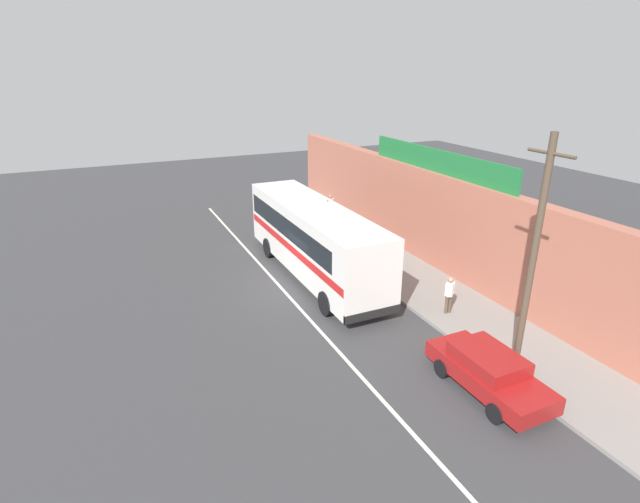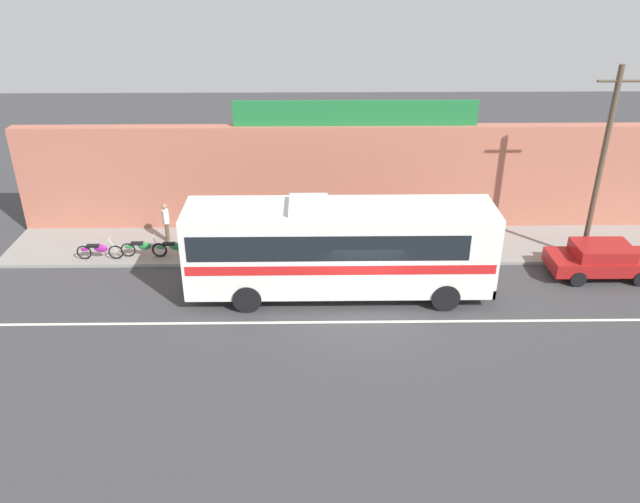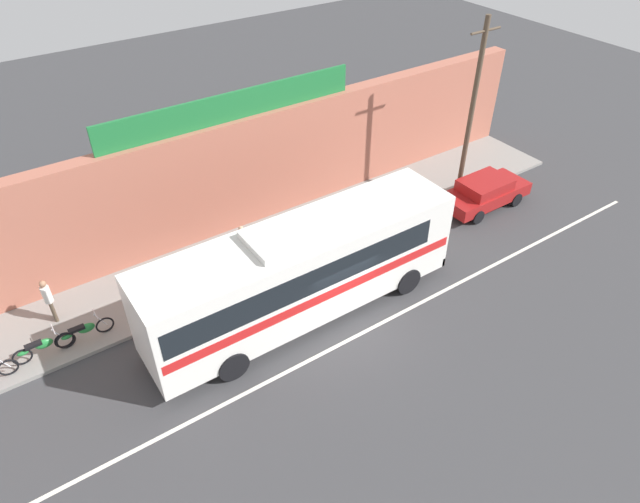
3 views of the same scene
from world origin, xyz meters
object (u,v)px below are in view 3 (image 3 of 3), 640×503
(utility_pole, at_px, (472,109))
(intercity_bus, at_px, (300,269))
(pedestrian_far_right, at_px, (48,298))
(motorcycle_red, at_px, (41,346))
(motorcycle_green, at_px, (165,300))
(pedestrian_near_shop, at_px, (242,240))
(parked_car, at_px, (485,192))
(pedestrian_far_left, at_px, (378,196))
(motorcycle_orange, at_px, (84,331))

(utility_pole, bearing_deg, intercity_bus, -165.75)
(pedestrian_far_right, bearing_deg, motorcycle_red, -115.91)
(utility_pole, height_order, motorcycle_red, utility_pole)
(motorcycle_green, height_order, pedestrian_near_shop, pedestrian_near_shop)
(intercity_bus, distance_m, parked_car, 10.74)
(motorcycle_red, xyz_separation_m, pedestrian_near_shop, (7.74, 0.82, 0.48))
(intercity_bus, height_order, motorcycle_red, intercity_bus)
(pedestrian_near_shop, height_order, pedestrian_far_left, pedestrian_far_left)
(pedestrian_far_right, bearing_deg, utility_pole, -5.84)
(pedestrian_far_right, bearing_deg, pedestrian_near_shop, -5.54)
(utility_pole, height_order, motorcycle_green, utility_pole)
(motorcycle_green, bearing_deg, parked_car, -6.03)
(parked_car, height_order, pedestrian_far_left, pedestrian_far_left)
(motorcycle_green, bearing_deg, pedestrian_far_left, 2.98)
(motorcycle_orange, relative_size, motorcycle_green, 1.00)
(motorcycle_red, distance_m, pedestrian_near_shop, 7.80)
(pedestrian_far_left, bearing_deg, motorcycle_orange, -177.99)
(utility_pole, xyz_separation_m, motorcycle_green, (-14.29, 0.17, -3.65))
(motorcycle_red, height_order, pedestrian_far_left, pedestrian_far_left)
(parked_car, height_order, motorcycle_green, parked_car)
(motorcycle_orange, relative_size, pedestrian_near_shop, 1.20)
(motorcycle_orange, xyz_separation_m, motorcycle_green, (2.79, -0.07, 0.00))
(motorcycle_orange, distance_m, pedestrian_far_left, 12.79)
(pedestrian_far_left, bearing_deg, parked_car, -24.54)
(intercity_bus, xyz_separation_m, utility_pole, (10.40, 2.64, 2.15))
(parked_car, bearing_deg, motorcycle_red, 174.89)
(utility_pole, bearing_deg, motorcycle_green, 179.30)
(motorcycle_green, distance_m, pedestrian_far_left, 10.01)
(pedestrian_far_left, bearing_deg, pedestrian_far_right, 175.23)
(pedestrian_near_shop, height_order, pedestrian_far_right, pedestrian_far_right)
(pedestrian_near_shop, bearing_deg, parked_car, -12.90)
(parked_car, relative_size, utility_pole, 0.54)
(motorcycle_orange, bearing_deg, pedestrian_far_right, 110.97)
(utility_pole, distance_m, pedestrian_far_left, 5.38)
(intercity_bus, distance_m, motorcycle_red, 8.66)
(pedestrian_near_shop, relative_size, pedestrian_far_right, 0.90)
(motorcycle_orange, bearing_deg, pedestrian_far_left, 2.01)
(motorcycle_orange, height_order, pedestrian_far_right, pedestrian_far_right)
(parked_car, xyz_separation_m, motorcycle_green, (-14.47, 1.53, -0.17))
(motorcycle_green, xyz_separation_m, pedestrian_far_right, (-3.39, 1.63, 0.60))
(motorcycle_red, relative_size, pedestrian_far_left, 1.20)
(intercity_bus, height_order, utility_pole, utility_pole)
(pedestrian_near_shop, xyz_separation_m, pedestrian_far_left, (6.36, -0.44, 0.01))
(parked_car, bearing_deg, motorcycle_orange, 174.70)
(motorcycle_orange, height_order, pedestrian_far_left, pedestrian_far_left)
(parked_car, distance_m, pedestrian_near_shop, 11.13)
(motorcycle_orange, bearing_deg, intercity_bus, -23.36)
(motorcycle_red, xyz_separation_m, pedestrian_far_left, (14.10, 0.39, 0.50))
(pedestrian_far_left, bearing_deg, motorcycle_green, -177.02)
(parked_car, relative_size, motorcycle_green, 2.23)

